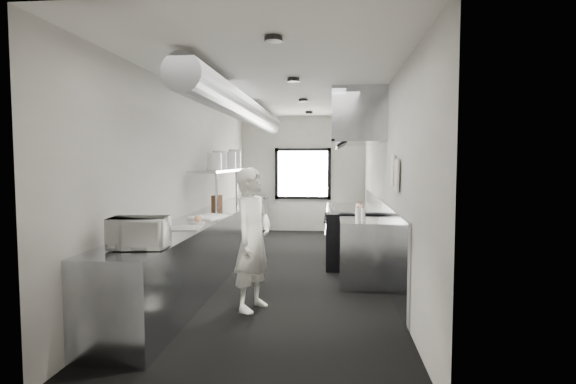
% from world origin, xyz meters
% --- Properties ---
extents(floor, '(3.00, 8.00, 0.01)m').
position_xyz_m(floor, '(0.00, 0.00, 0.00)').
color(floor, black).
rests_on(floor, ground).
extents(ceiling, '(3.00, 8.00, 0.01)m').
position_xyz_m(ceiling, '(0.00, 0.00, 2.80)').
color(ceiling, silver).
rests_on(ceiling, wall_back).
extents(wall_back, '(3.00, 0.02, 2.80)m').
position_xyz_m(wall_back, '(0.00, 4.00, 1.40)').
color(wall_back, beige).
rests_on(wall_back, floor).
extents(wall_front, '(3.00, 0.02, 2.80)m').
position_xyz_m(wall_front, '(0.00, -4.00, 1.40)').
color(wall_front, beige).
rests_on(wall_front, floor).
extents(wall_left, '(0.02, 8.00, 2.80)m').
position_xyz_m(wall_left, '(-1.50, 0.00, 1.40)').
color(wall_left, beige).
rests_on(wall_left, floor).
extents(wall_right, '(0.02, 8.00, 2.80)m').
position_xyz_m(wall_right, '(1.50, 0.00, 1.40)').
color(wall_right, beige).
rests_on(wall_right, floor).
extents(wall_cladding, '(0.03, 5.50, 1.10)m').
position_xyz_m(wall_cladding, '(1.48, 0.30, 0.55)').
color(wall_cladding, '#9AA2A8').
rests_on(wall_cladding, wall_right).
extents(hvac_duct, '(0.40, 6.40, 0.40)m').
position_xyz_m(hvac_duct, '(-0.70, 0.40, 2.55)').
color(hvac_duct, gray).
rests_on(hvac_duct, ceiling).
extents(service_window, '(1.36, 0.05, 1.25)m').
position_xyz_m(service_window, '(0.00, 3.96, 1.40)').
color(service_window, white).
rests_on(service_window, wall_back).
extents(exhaust_hood, '(0.81, 2.20, 0.88)m').
position_xyz_m(exhaust_hood, '(1.10, 0.70, 2.39)').
color(exhaust_hood, '#9AA2A8').
rests_on(exhaust_hood, ceiling).
extents(prep_counter, '(0.70, 6.00, 0.90)m').
position_xyz_m(prep_counter, '(-1.15, -0.50, 0.45)').
color(prep_counter, '#9AA2A8').
rests_on(prep_counter, floor).
extents(pass_shelf, '(0.45, 3.00, 0.68)m').
position_xyz_m(pass_shelf, '(-1.19, 1.00, 1.54)').
color(pass_shelf, '#9AA2A8').
rests_on(pass_shelf, prep_counter).
extents(range, '(0.88, 1.60, 0.94)m').
position_xyz_m(range, '(1.04, 0.70, 0.47)').
color(range, black).
rests_on(range, floor).
extents(bottle_station, '(0.65, 0.80, 0.90)m').
position_xyz_m(bottle_station, '(1.15, -0.70, 0.45)').
color(bottle_station, '#9AA2A8').
rests_on(bottle_station, floor).
extents(far_work_table, '(0.70, 1.20, 0.90)m').
position_xyz_m(far_work_table, '(-1.15, 3.20, 0.45)').
color(far_work_table, '#9AA2A8').
rests_on(far_work_table, floor).
extents(notice_sheet_a, '(0.02, 0.28, 0.38)m').
position_xyz_m(notice_sheet_a, '(1.47, -1.20, 1.60)').
color(notice_sheet_a, silver).
rests_on(notice_sheet_a, wall_right).
extents(notice_sheet_b, '(0.02, 0.28, 0.38)m').
position_xyz_m(notice_sheet_b, '(1.47, -1.55, 1.55)').
color(notice_sheet_b, silver).
rests_on(notice_sheet_b, wall_right).
extents(line_cook, '(0.58, 0.70, 1.63)m').
position_xyz_m(line_cook, '(-0.19, -1.88, 0.82)').
color(line_cook, white).
rests_on(line_cook, floor).
extents(microwave, '(0.54, 0.44, 0.29)m').
position_xyz_m(microwave, '(-1.08, -2.93, 1.05)').
color(microwave, white).
rests_on(microwave, prep_counter).
extents(deli_tub_a, '(0.18, 0.18, 0.11)m').
position_xyz_m(deli_tub_a, '(-1.28, -2.41, 0.95)').
color(deli_tub_a, beige).
rests_on(deli_tub_a, prep_counter).
extents(deli_tub_b, '(0.19, 0.19, 0.11)m').
position_xyz_m(deli_tub_b, '(-1.26, -2.33, 0.96)').
color(deli_tub_b, beige).
rests_on(deli_tub_b, prep_counter).
extents(newspaper, '(0.40, 0.47, 0.01)m').
position_xyz_m(newspaper, '(-1.04, -1.68, 0.91)').
color(newspaper, silver).
rests_on(newspaper, prep_counter).
extents(small_plate, '(0.22, 0.22, 0.02)m').
position_xyz_m(small_plate, '(-1.03, -1.26, 0.91)').
color(small_plate, silver).
rests_on(small_plate, prep_counter).
extents(pastry, '(0.10, 0.10, 0.10)m').
position_xyz_m(pastry, '(-1.03, -1.26, 0.96)').
color(pastry, '#E2A377').
rests_on(pastry, small_plate).
extents(cutting_board, '(0.58, 0.66, 0.02)m').
position_xyz_m(cutting_board, '(-1.06, -0.57, 0.91)').
color(cutting_board, white).
rests_on(cutting_board, prep_counter).
extents(knife_block, '(0.16, 0.23, 0.22)m').
position_xyz_m(knife_block, '(-1.26, 0.61, 1.01)').
color(knife_block, brown).
rests_on(knife_block, prep_counter).
extents(plate_stack_a, '(0.30, 0.30, 0.27)m').
position_xyz_m(plate_stack_a, '(-1.18, 0.19, 1.71)').
color(plate_stack_a, silver).
rests_on(plate_stack_a, pass_shelf).
extents(plate_stack_b, '(0.30, 0.30, 0.32)m').
position_xyz_m(plate_stack_b, '(-1.19, 0.57, 1.73)').
color(plate_stack_b, silver).
rests_on(plate_stack_b, pass_shelf).
extents(plate_stack_c, '(0.29, 0.29, 0.31)m').
position_xyz_m(plate_stack_c, '(-1.18, 1.29, 1.72)').
color(plate_stack_c, silver).
rests_on(plate_stack_c, pass_shelf).
extents(plate_stack_d, '(0.31, 0.31, 0.36)m').
position_xyz_m(plate_stack_d, '(-1.17, 1.67, 1.75)').
color(plate_stack_d, silver).
rests_on(plate_stack_d, pass_shelf).
extents(squeeze_bottle_a, '(0.08, 0.08, 0.19)m').
position_xyz_m(squeeze_bottle_a, '(1.06, -0.96, 1.00)').
color(squeeze_bottle_a, white).
rests_on(squeeze_bottle_a, bottle_station).
extents(squeeze_bottle_b, '(0.08, 0.08, 0.18)m').
position_xyz_m(squeeze_bottle_b, '(1.13, -0.85, 0.99)').
color(squeeze_bottle_b, white).
rests_on(squeeze_bottle_b, bottle_station).
extents(squeeze_bottle_c, '(0.06, 0.06, 0.16)m').
position_xyz_m(squeeze_bottle_c, '(1.06, -0.74, 0.98)').
color(squeeze_bottle_c, white).
rests_on(squeeze_bottle_c, bottle_station).
extents(squeeze_bottle_d, '(0.08, 0.08, 0.19)m').
position_xyz_m(squeeze_bottle_d, '(1.11, -0.54, 1.00)').
color(squeeze_bottle_d, white).
rests_on(squeeze_bottle_d, bottle_station).
extents(squeeze_bottle_e, '(0.08, 0.08, 0.20)m').
position_xyz_m(squeeze_bottle_e, '(1.09, -0.39, 1.00)').
color(squeeze_bottle_e, white).
rests_on(squeeze_bottle_e, bottle_station).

